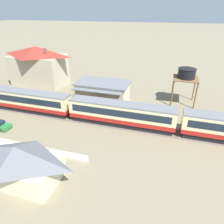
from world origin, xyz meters
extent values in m
plane|color=#7A7056|center=(0.00, 0.00, 0.00)|extent=(600.00, 600.00, 0.00)
cylinder|color=black|center=(1.28, -1.50, 0.45)|extent=(0.90, 0.18, 0.90)
cylinder|color=black|center=(1.28, -0.06, 0.45)|extent=(0.90, 0.18, 0.90)
cube|color=#AD1E19|center=(-12.24, -0.78, 1.30)|extent=(18.93, 2.96, 0.80)
cube|color=beige|center=(-12.24, -0.78, 2.83)|extent=(18.93, 2.96, 2.26)
cube|color=#192330|center=(-12.24, -0.78, 2.94)|extent=(17.41, 3.00, 1.27)
cube|color=slate|center=(-12.24, -0.78, 4.11)|extent=(18.93, 2.78, 0.30)
cube|color=black|center=(-12.24, -0.78, 0.46)|extent=(18.17, 2.55, 0.88)
cylinder|color=black|center=(-5.99, -1.50, 0.45)|extent=(0.90, 0.18, 0.90)
cylinder|color=black|center=(-5.99, -0.06, 0.45)|extent=(0.90, 0.18, 0.90)
cylinder|color=black|center=(-18.48, -1.50, 0.45)|extent=(0.90, 0.18, 0.90)
cylinder|color=black|center=(-18.48, -0.06, 0.45)|extent=(0.90, 0.18, 0.90)
cube|color=#AD1E19|center=(-32.00, -0.78, 1.30)|extent=(18.93, 2.96, 0.80)
cube|color=beige|center=(-32.00, -0.78, 2.83)|extent=(18.93, 2.96, 2.26)
cube|color=#192330|center=(-32.00, -0.78, 2.94)|extent=(17.41, 3.00, 1.27)
cube|color=slate|center=(-32.00, -0.78, 4.11)|extent=(18.93, 2.78, 0.30)
cube|color=black|center=(-32.00, -0.78, 0.46)|extent=(18.17, 2.55, 0.88)
cylinder|color=black|center=(-25.75, -1.50, 0.45)|extent=(0.90, 0.18, 0.90)
cylinder|color=black|center=(-25.75, -0.06, 0.45)|extent=(0.90, 0.18, 0.90)
cylinder|color=black|center=(-38.24, -1.50, 0.45)|extent=(0.90, 0.18, 0.90)
cylinder|color=black|center=(-38.24, -0.06, 0.45)|extent=(0.90, 0.18, 0.90)
cube|color=#665B51|center=(-15.63, -0.78, 0.01)|extent=(154.69, 3.60, 0.01)
cube|color=#4C4238|center=(-15.63, -1.50, 0.02)|extent=(154.69, 0.12, 0.04)
cube|color=#4C4238|center=(-15.63, -0.06, 0.02)|extent=(154.69, 0.12, 0.04)
cube|color=beige|center=(-18.45, 7.50, 2.28)|extent=(10.65, 6.24, 4.56)
cube|color=slate|center=(-18.45, 7.50, 4.66)|extent=(11.50, 6.74, 0.20)
cube|color=slate|center=(-18.45, 3.58, 4.16)|extent=(10.22, 1.60, 0.16)
cylinder|color=brown|center=(-18.45, 2.98, 2.04)|extent=(0.14, 0.14, 4.08)
cube|color=#BCB293|center=(-38.88, 14.13, 3.94)|extent=(13.42, 8.37, 7.89)
pyramid|color=#9E2D23|center=(-38.88, 14.13, 9.01)|extent=(14.49, 9.04, 2.26)
cube|color=brown|center=(-35.12, 12.45, 9.13)|extent=(0.56, 0.56, 2.03)
cylinder|color=brown|center=(0.78, 14.59, 2.79)|extent=(0.28, 0.28, 5.58)
cylinder|color=brown|center=(-3.85, 14.59, 2.79)|extent=(0.28, 0.28, 5.58)
cylinder|color=brown|center=(0.78, 9.96, 2.79)|extent=(0.28, 0.28, 5.58)
cylinder|color=brown|center=(-3.85, 9.96, 2.79)|extent=(0.28, 0.28, 5.58)
cube|color=brown|center=(-1.54, 12.28, 5.66)|extent=(5.12, 5.12, 0.16)
cylinder|color=black|center=(-1.54, 12.28, 6.75)|extent=(3.56, 3.56, 2.02)
cone|color=black|center=(-1.54, 12.28, 8.01)|extent=(3.73, 3.73, 0.50)
cube|color=beige|center=(-20.83, -16.83, 1.46)|extent=(9.73, 5.18, 2.92)
pyramid|color=slate|center=(-20.83, -16.83, 3.84)|extent=(10.51, 5.60, 1.85)
cylinder|color=black|center=(-31.18, -9.10, 0.31)|extent=(0.62, 0.20, 0.62)
cylinder|color=black|center=(-31.16, -7.47, 0.31)|extent=(0.62, 0.20, 0.62)
cylinder|color=#4C3823|center=(-46.23, 17.61, 1.28)|extent=(0.35, 0.35, 2.56)
sphere|color=#387538|center=(-46.23, 17.61, 3.85)|extent=(4.31, 4.31, 4.31)
camera|label=1|loc=(-4.75, -31.16, 18.82)|focal=32.00mm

